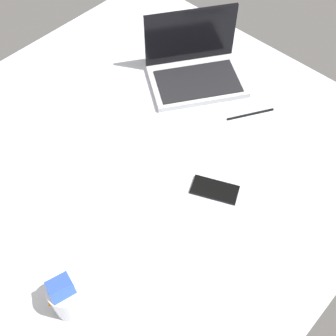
{
  "coord_description": "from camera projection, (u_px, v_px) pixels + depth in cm",
  "views": [
    {
      "loc": [
        -38.51,
        -65.55,
        128.78
      ],
      "look_at": [
        16.68,
        -13.66,
        24.0
      ],
      "focal_mm": 46.83,
      "sensor_mm": 36.0,
      "label": 1
    }
  ],
  "objects": [
    {
      "name": "bed_mattress",
      "position": [
        101.0,
        203.0,
        1.4
      ],
      "size": [
        180.0,
        140.0,
        18.0
      ],
      "primitive_type": "cube",
      "color": "#B7BCC6",
      "rests_on": "ground"
    },
    {
      "name": "charger_cable",
      "position": [
        250.0,
        114.0,
        1.5
      ],
      "size": [
        14.93,
        9.18,
        0.6
      ],
      "primitive_type": "cube",
      "rotation": [
        0.0,
        0.0,
        -0.53
      ],
      "color": "black",
      "rests_on": "bed_mattress"
    },
    {
      "name": "cell_phone",
      "position": [
        215.0,
        190.0,
        1.31
      ],
      "size": [
        12.15,
        15.56,
        0.8
      ],
      "primitive_type": "cube",
      "rotation": [
        0.0,
        0.0,
        3.59
      ],
      "color": "black",
      "rests_on": "bed_mattress"
    },
    {
      "name": "snack_cup",
      "position": [
        67.0,
        295.0,
        1.07
      ],
      "size": [
        9.81,
        9.59,
        13.84
      ],
      "color": "silver",
      "rests_on": "bed_mattress"
    },
    {
      "name": "laptop",
      "position": [
        195.0,
        68.0,
        1.57
      ],
      "size": [
        40.22,
        37.51,
        23.0
      ],
      "rotation": [
        0.0,
        0.0,
        -0.59
      ],
      "color": "#B7BABC",
      "rests_on": "bed_mattress"
    }
  ]
}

